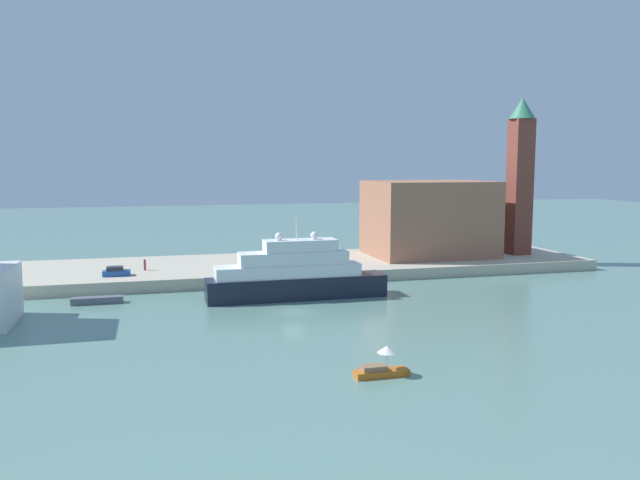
# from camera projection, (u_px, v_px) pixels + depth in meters

# --- Properties ---
(ground) EXTENTS (400.00, 400.00, 0.00)m
(ground) POSITION_uv_depth(u_px,v_px,m) (294.00, 312.00, 75.64)
(ground) COLOR slate
(quay_dock) EXTENTS (110.00, 23.50, 1.73)m
(quay_dock) POSITION_uv_depth(u_px,v_px,m) (256.00, 268.00, 102.14)
(quay_dock) COLOR #B7AD99
(quay_dock) RESTS_ON ground
(large_yacht) EXTENTS (23.68, 4.36, 10.68)m
(large_yacht) POSITION_uv_depth(u_px,v_px,m) (295.00, 275.00, 83.05)
(large_yacht) COLOR black
(large_yacht) RESTS_ON ground
(small_motorboat) EXTENTS (4.59, 1.63, 2.58)m
(small_motorboat) POSITION_uv_depth(u_px,v_px,m) (382.00, 366.00, 52.74)
(small_motorboat) COLOR #C66019
(small_motorboat) RESTS_ON ground
(work_barge) EXTENTS (6.26, 1.50, 0.88)m
(work_barge) POSITION_uv_depth(u_px,v_px,m) (97.00, 300.00, 80.15)
(work_barge) COLOR #595966
(work_barge) RESTS_ON ground
(harbor_building) EXTENTS (20.24, 15.43, 12.88)m
(harbor_building) POSITION_uv_depth(u_px,v_px,m) (429.00, 218.00, 109.92)
(harbor_building) COLOR #9E664C
(harbor_building) RESTS_ON quay_dock
(bell_tower) EXTENTS (4.49, 4.49, 27.12)m
(bell_tower) POSITION_uv_depth(u_px,v_px,m) (520.00, 171.00, 110.34)
(bell_tower) COLOR brown
(bell_tower) RESTS_ON quay_dock
(parked_car) EXTENTS (3.80, 1.81, 1.36)m
(parked_car) POSITION_uv_depth(u_px,v_px,m) (116.00, 272.00, 90.22)
(parked_car) COLOR #1E4C99
(parked_car) RESTS_ON quay_dock
(person_figure) EXTENTS (0.36, 0.36, 1.79)m
(person_figure) POSITION_uv_depth(u_px,v_px,m) (145.00, 265.00, 94.84)
(person_figure) COLOR maroon
(person_figure) RESTS_ON quay_dock
(mooring_bollard) EXTENTS (0.53, 0.53, 0.76)m
(mooring_bollard) POSITION_uv_depth(u_px,v_px,m) (263.00, 271.00, 91.72)
(mooring_bollard) COLOR black
(mooring_bollard) RESTS_ON quay_dock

